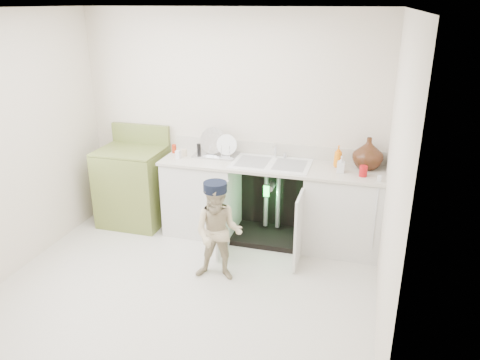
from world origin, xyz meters
The scene contains 5 objects.
ground centered at (0.00, 0.00, 0.00)m, with size 3.50×3.50×0.00m, color beige.
room_shell centered at (0.00, 0.00, 1.25)m, with size 6.00×5.50×1.26m.
counter_run centered at (0.58, 1.21, 0.48)m, with size 2.44×1.02×1.23m.
avocado_stove centered at (-1.13, 1.18, 0.48)m, with size 0.75×0.65×1.16m.
repair_worker centered at (0.25, 0.26, 0.50)m, with size 0.62×0.82×1.00m.
Camera 1 is at (1.54, -3.50, 2.55)m, focal length 35.00 mm.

